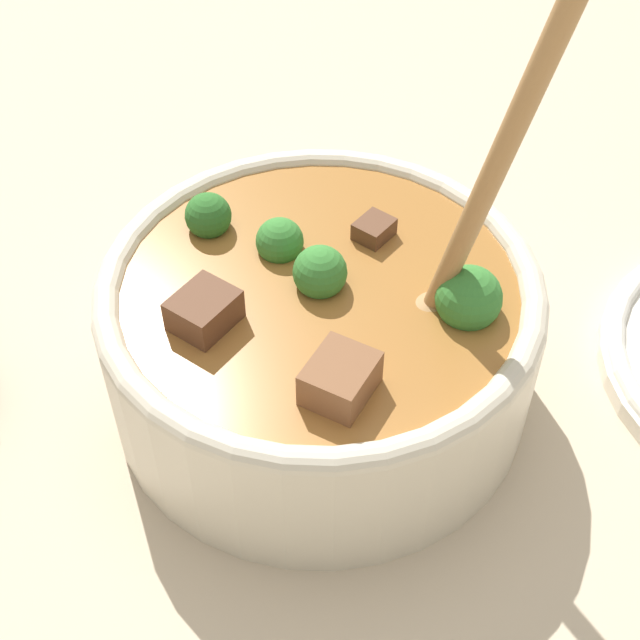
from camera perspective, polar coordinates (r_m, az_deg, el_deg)
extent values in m
plane|color=#C6B293|center=(0.56, 0.00, -4.37)|extent=(4.00, 4.00, 0.00)
cylinder|color=beige|center=(0.53, 0.00, -1.33)|extent=(0.25, 0.25, 0.09)
torus|color=beige|center=(0.50, 0.00, 2.12)|extent=(0.25, 0.25, 0.02)
cylinder|color=#9E662D|center=(0.52, 0.00, 0.21)|extent=(0.23, 0.23, 0.05)
sphere|color=#387F33|center=(0.48, 9.49, 1.38)|extent=(0.04, 0.04, 0.04)
cylinder|color=#6B9956|center=(0.50, 9.14, -0.76)|extent=(0.01, 0.01, 0.02)
sphere|color=#2D6B28|center=(0.53, -7.17, 6.64)|extent=(0.03, 0.03, 0.03)
cylinder|color=#6B9956|center=(0.55, -6.98, 5.01)|extent=(0.01, 0.01, 0.01)
sphere|color=#387F33|center=(0.49, 0.17, 3.12)|extent=(0.03, 0.03, 0.03)
cylinder|color=#6B9956|center=(0.51, 0.17, 1.29)|extent=(0.01, 0.01, 0.01)
sphere|color=#387F33|center=(0.52, -2.60, 5.06)|extent=(0.03, 0.03, 0.03)
cylinder|color=#6B9956|center=(0.53, -2.52, 3.40)|extent=(0.01, 0.01, 0.01)
cube|color=brown|center=(0.44, 1.30, -4.02)|extent=(0.05, 0.04, 0.03)
cube|color=brown|center=(0.48, -7.53, 0.59)|extent=(0.04, 0.04, 0.03)
cube|color=brown|center=(0.53, 3.47, 5.62)|extent=(0.03, 0.03, 0.02)
ellipsoid|color=#A87A47|center=(0.50, 7.17, 0.79)|extent=(0.04, 0.03, 0.01)
cylinder|color=#A87A47|center=(0.43, 11.42, 10.05)|extent=(0.05, 0.04, 0.21)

